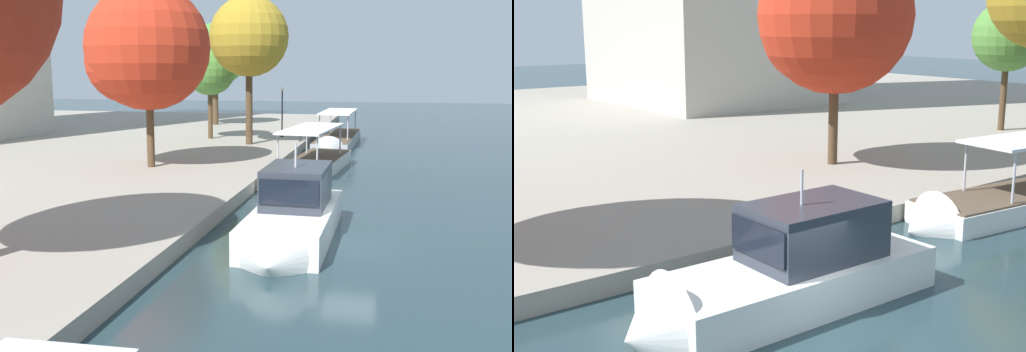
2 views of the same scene
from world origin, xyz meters
The scene contains 4 objects.
ground_plane centered at (0.00, 0.00, 0.00)m, with size 220.00×220.00×0.00m, color #23383D.
motor_yacht_2 centered at (-0.07, 1.98, 0.79)m, with size 9.08×3.01×4.72m.
tree_1 centered at (11.81, 13.04, 7.65)m, with size 7.42×7.42×10.85m.
tree_4 centered at (27.80, 14.07, 6.52)m, with size 4.46×4.50×8.20m.
Camera 2 is at (-10.55, -11.12, 7.45)m, focal length 47.33 mm.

